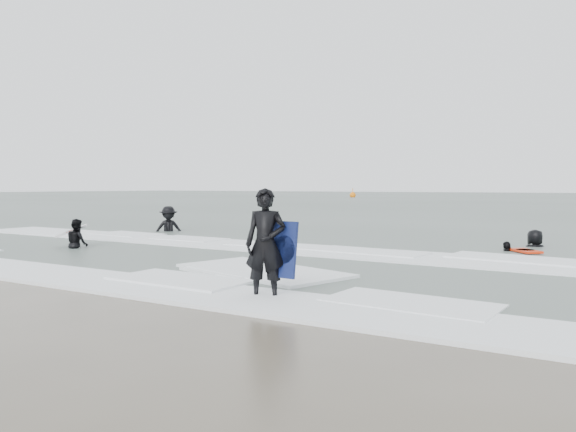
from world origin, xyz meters
The scene contains 10 objects.
ground centered at (0.00, 0.00, 0.00)m, with size 320.00×320.00×0.00m, color brown.
sea centered at (0.00, 80.00, 0.06)m, with size 320.00×320.00×0.00m, color #47544C.
surfer_centre centered at (2.82, -0.24, 0.00)m, with size 0.70×0.46×1.91m, color black.
surfer_wading centered at (-6.17, 2.87, 0.00)m, with size 0.72×0.56×1.49m, color black.
surfer_breaker centered at (-8.18, 8.84, 0.00)m, with size 1.26×0.72×1.95m, color black.
surfer_right_near centered at (5.02, 8.88, 0.00)m, with size 0.87×0.36×1.49m, color black.
surfer_right_far centered at (5.50, 10.58, 0.00)m, with size 0.85×0.55×1.73m, color black.
surf_foam centered at (0.00, 3.70, 0.04)m, with size 30.03×9.06×0.09m.
bodyboards centered at (0.65, 3.93, 0.50)m, with size 13.07×9.46×1.25m.
buoy centered at (-31.86, 76.42, 0.42)m, with size 1.00×1.00×1.65m.
Camera 1 is at (8.14, -8.06, 1.93)m, focal length 35.00 mm.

